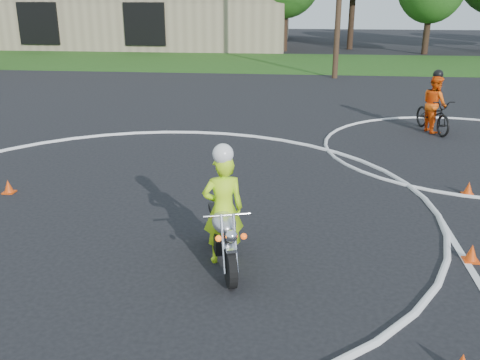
# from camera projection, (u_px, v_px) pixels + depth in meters

# --- Properties ---
(ground) EXTENTS (120.00, 120.00, 0.00)m
(ground) POSITION_uv_depth(u_px,v_px,m) (88.00, 276.00, 8.32)
(ground) COLOR black
(ground) RESTS_ON ground
(grass_strip) EXTENTS (120.00, 10.00, 0.02)m
(grass_strip) POSITION_uv_depth(u_px,v_px,m) (249.00, 62.00, 33.63)
(grass_strip) COLOR #1E4714
(grass_strip) RESTS_ON ground
(course_markings) EXTENTS (19.05, 19.05, 0.12)m
(course_markings) POSITION_uv_depth(u_px,v_px,m) (251.00, 186.00, 12.18)
(course_markings) COLOR silver
(course_markings) RESTS_ON ground
(primary_motorcycle) EXTENTS (0.85, 2.00, 1.08)m
(primary_motorcycle) POSITION_uv_depth(u_px,v_px,m) (223.00, 235.00, 8.50)
(primary_motorcycle) COLOR black
(primary_motorcycle) RESTS_ON ground
(rider_primary_grp) EXTENTS (0.76, 0.61, 2.01)m
(rider_primary_grp) POSITION_uv_depth(u_px,v_px,m) (223.00, 206.00, 8.48)
(rider_primary_grp) COLOR #C2FF1A
(rider_primary_grp) RESTS_ON ground
(rider_second_grp) EXTENTS (1.23, 2.14, 1.95)m
(rider_second_grp) POSITION_uv_depth(u_px,v_px,m) (434.00, 110.00, 16.73)
(rider_second_grp) COLOR black
(rider_second_grp) RESTS_ON ground
(traffic_cones) EXTENTS (18.71, 10.37, 0.30)m
(traffic_cones) POSITION_uv_depth(u_px,v_px,m) (412.00, 220.00, 10.05)
(traffic_cones) COLOR #E1430B
(traffic_cones) RESTS_ON ground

